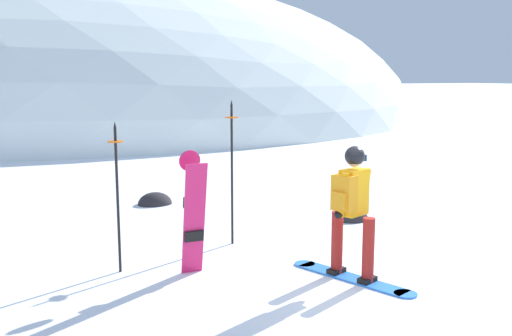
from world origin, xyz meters
The scene contains 8 objects.
ground_plane centered at (0.00, 0.00, 0.00)m, with size 300.00×300.00×0.00m, color white.
ridge_peak_main centered at (0.68, 31.41, 0.00)m, with size 41.13×37.01×17.06m.
snowboarder_main centered at (-0.05, 0.50, 0.92)m, with size 0.84×1.74×1.71m.
spare_snowboard centered at (-1.80, 1.49, 0.83)m, with size 0.28×0.34×1.63m.
piste_marker_near centered at (-0.82, 2.60, 1.25)m, with size 0.20×0.20×2.21m.
piste_marker_far centered at (-2.66, 2.01, 1.14)m, with size 0.20×0.20×2.00m.
rock_dark centered at (-1.21, 5.83, 0.00)m, with size 0.69×0.59×0.48m.
rock_mid centered at (1.70, 3.09, 0.00)m, with size 0.61×0.52×0.43m.
Camera 1 is at (-4.03, -5.42, 2.57)m, focal length 40.51 mm.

